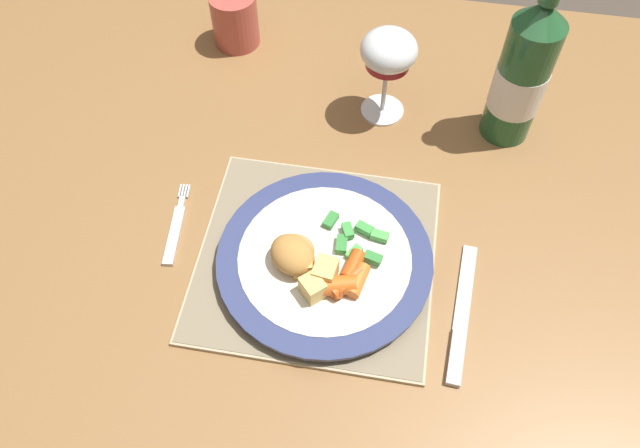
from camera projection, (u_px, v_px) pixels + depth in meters
ground_plane at (318, 398)px, 1.47m from camera, size 6.00×6.00×0.00m
dining_table at (316, 250)px, 0.92m from camera, size 1.36×1.04×0.74m
placemat at (316, 258)px, 0.81m from camera, size 0.31×0.30×0.01m
dinner_plate at (325, 260)px, 0.80m from camera, size 0.28×0.28×0.02m
breaded_croquettes at (293, 253)px, 0.77m from camera, size 0.08×0.08×0.04m
green_beans_pile at (355, 238)px, 0.80m from camera, size 0.09×0.07×0.01m
glazed_carrots at (341, 280)px, 0.76m from camera, size 0.08×0.07×0.02m
fork at (176, 229)px, 0.84m from camera, size 0.03×0.13×0.01m
table_knife at (460, 324)px, 0.76m from camera, size 0.03×0.20×0.01m
wine_glass at (389, 54)px, 0.88m from camera, size 0.08×0.08×0.15m
bottle at (522, 74)px, 0.86m from camera, size 0.07×0.07×0.28m
roast_potatoes at (316, 276)px, 0.76m from camera, size 0.06×0.06×0.03m
drinking_cup at (235, 18)px, 1.02m from camera, size 0.08×0.08×0.09m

